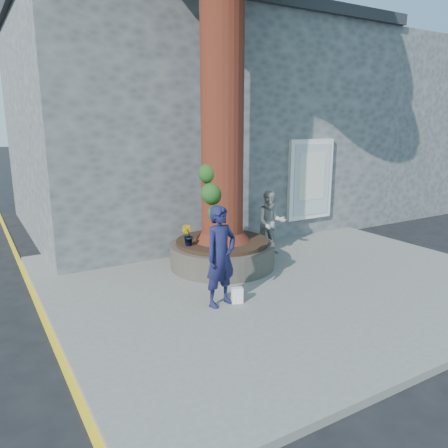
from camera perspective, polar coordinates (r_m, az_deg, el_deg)
ground at (r=7.87m, az=2.19°, el=-11.29°), size 120.00×120.00×0.00m
pavement at (r=9.40m, az=6.61°, el=-6.78°), size 9.00×8.00×0.12m
yellow_line at (r=7.77m, az=-21.99°, el=-12.61°), size 0.10×30.00×0.01m
stone_shop at (r=14.67m, az=-4.90°, el=12.76°), size 10.30×8.30×6.30m
neighbour_shop at (r=19.54m, az=17.21°, el=11.87°), size 6.00×8.00×6.00m
planter at (r=9.71m, az=-0.22°, el=-3.85°), size 2.30×2.30×0.60m
man at (r=7.52m, az=-0.43°, el=-4.23°), size 0.73×0.56×1.77m
woman at (r=10.57m, az=6.08°, el=0.18°), size 0.92×0.82×1.54m
shopping_bag at (r=7.84m, az=1.72°, el=-9.29°), size 0.23×0.18×0.28m
plant_a at (r=9.11m, az=-1.56°, el=-1.93°), size 0.20×0.20×0.32m
plant_b at (r=9.18m, az=-4.81°, el=-1.48°), size 0.33×0.33×0.44m
plant_c at (r=10.34m, az=-0.83°, el=-0.10°), size 0.24×0.24×0.32m
plant_d at (r=10.72m, az=1.40°, el=0.38°), size 0.38×0.39×0.32m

